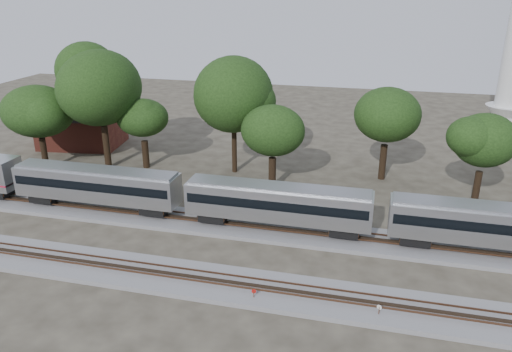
# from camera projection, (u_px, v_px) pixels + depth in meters

# --- Properties ---
(ground) EXTENTS (160.00, 160.00, 0.00)m
(ground) POSITION_uv_depth(u_px,v_px,m) (259.00, 264.00, 42.77)
(ground) COLOR #383328
(ground) RESTS_ON ground
(track_far) EXTENTS (160.00, 5.00, 0.73)m
(track_far) POSITION_uv_depth(u_px,v_px,m) (273.00, 230.00, 48.13)
(track_far) COLOR slate
(track_far) RESTS_ON ground
(track_near) EXTENTS (160.00, 5.00, 0.73)m
(track_near) POSITION_uv_depth(u_px,v_px,m) (246.00, 287.00, 39.08)
(track_near) COLOR slate
(track_near) RESTS_ON ground
(train) EXTENTS (129.54, 3.16, 4.65)m
(train) POSITION_uv_depth(u_px,v_px,m) (497.00, 224.00, 42.60)
(train) COLOR #AFB1B6
(train) RESTS_ON ground
(switch_stand_red) EXTENTS (0.34, 0.11, 1.08)m
(switch_stand_red) POSITION_uv_depth(u_px,v_px,m) (254.00, 294.00, 37.43)
(switch_stand_red) COLOR #512D19
(switch_stand_red) RESTS_ON ground
(switch_stand_white) EXTENTS (0.35, 0.18, 1.15)m
(switch_stand_white) POSITION_uv_depth(u_px,v_px,m) (379.00, 310.00, 35.49)
(switch_stand_white) COLOR #512D19
(switch_stand_white) RESTS_ON ground
(switch_lever) EXTENTS (0.53, 0.35, 0.30)m
(switch_lever) POSITION_uv_depth(u_px,v_px,m) (334.00, 316.00, 35.82)
(switch_lever) COLOR #512D19
(switch_lever) RESTS_ON ground
(brick_building) EXTENTS (12.17, 9.32, 5.41)m
(brick_building) POSITION_uv_depth(u_px,v_px,m) (82.00, 127.00, 73.25)
(brick_building) COLOR maroon
(brick_building) RESTS_ON ground
(tree_0) EXTENTS (7.73, 7.73, 10.90)m
(tree_0) POSITION_uv_depth(u_px,v_px,m) (38.00, 111.00, 62.02)
(tree_0) COLOR black
(tree_0) RESTS_ON ground
(tree_1) EXTENTS (10.62, 10.62, 14.97)m
(tree_1) POSITION_uv_depth(u_px,v_px,m) (100.00, 88.00, 61.45)
(tree_1) COLOR black
(tree_1) RESTS_ON ground
(tree_2) EXTENTS (6.77, 6.77, 9.54)m
(tree_2) POSITION_uv_depth(u_px,v_px,m) (143.00, 118.00, 62.84)
(tree_2) COLOR black
(tree_2) RESTS_ON ground
(tree_3) EXTENTS (10.12, 10.12, 14.27)m
(tree_3) POSITION_uv_depth(u_px,v_px,m) (233.00, 94.00, 60.14)
(tree_3) COLOR black
(tree_3) RESTS_ON ground
(tree_4) EXTENTS (7.12, 7.12, 10.04)m
(tree_4) POSITION_uv_depth(u_px,v_px,m) (273.00, 131.00, 56.06)
(tree_4) COLOR black
(tree_4) RESTS_ON ground
(tree_5) EXTENTS (8.22, 8.22, 11.59)m
(tree_5) POSITION_uv_depth(u_px,v_px,m) (387.00, 115.00, 58.53)
(tree_5) COLOR black
(tree_5) RESTS_ON ground
(tree_6) EXTENTS (7.58, 7.58, 10.69)m
(tree_6) POSITION_uv_depth(u_px,v_px,m) (485.00, 140.00, 51.06)
(tree_6) COLOR black
(tree_6) RESTS_ON ground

